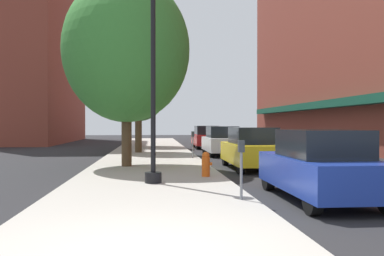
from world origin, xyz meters
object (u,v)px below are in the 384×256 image
object	(u,v)px
fire_hydrant	(206,164)
parking_meter_near	(241,162)
car_yellow	(252,149)
parking_meter_far	(193,141)
car_red	(206,137)
tree_mid	(138,78)
lamppost	(153,74)
tree_far	(139,88)
tree_near	(126,50)
car_white	(222,141)
car_blue	(320,166)

from	to	relation	value
fire_hydrant	parking_meter_near	distance (m)	4.18
parking_meter_near	car_yellow	xyz separation A→B (m)	(1.95, 7.22, -0.14)
parking_meter_far	car_red	bearing A→B (deg)	79.28
tree_mid	lamppost	bearing A→B (deg)	-86.20
tree_far	lamppost	bearing A→B (deg)	-86.98
fire_hydrant	car_yellow	world-z (taller)	car_yellow
car_yellow	tree_near	bearing A→B (deg)	173.23
parking_meter_far	fire_hydrant	bearing A→B (deg)	-92.11
car_white	car_red	bearing A→B (deg)	88.33
lamppost	car_yellow	size ratio (longest dim) A/B	1.37
car_white	car_red	size ratio (longest dim) A/B	1.00
car_blue	tree_mid	bearing A→B (deg)	108.69
parking_meter_far	car_white	bearing A→B (deg)	58.48
car_white	car_red	distance (m)	7.12
fire_hydrant	tree_far	bearing A→B (deg)	98.39
parking_meter_near	tree_mid	distance (m)	16.49
parking_meter_far	car_blue	world-z (taller)	car_blue
car_yellow	car_white	size ratio (longest dim) A/B	1.00
parking_meter_far	parking_meter_near	bearing A→B (deg)	-90.00
car_blue	car_white	distance (m)	14.25
car_red	car_white	bearing A→B (deg)	-88.37
parking_meter_near	car_red	world-z (taller)	car_red
parking_meter_near	car_red	size ratio (longest dim) A/B	0.30
parking_meter_far	tree_far	size ratio (longest dim) A/B	0.19
fire_hydrant	parking_meter_near	world-z (taller)	parking_meter_near
lamppost	car_blue	distance (m)	5.20
parking_meter_near	car_blue	xyz separation A→B (m)	(1.95, 0.38, -0.14)
fire_hydrant	tree_mid	bearing A→B (deg)	102.22
lamppost	car_yellow	xyz separation A→B (m)	(3.89, 4.37, -2.39)
lamppost	parking_meter_near	size ratio (longest dim) A/B	4.50
parking_meter_near	car_blue	bearing A→B (deg)	10.92
tree_mid	car_red	distance (m)	8.41
tree_mid	tree_far	distance (m)	6.70
parking_meter_far	car_red	xyz separation A→B (m)	(1.95, 10.30, -0.14)
parking_meter_near	car_blue	world-z (taller)	car_blue
parking_meter_far	car_blue	bearing A→B (deg)	-80.01
fire_hydrant	car_yellow	bearing A→B (deg)	54.15
tree_far	tree_mid	bearing A→B (deg)	-88.48
tree_far	car_white	xyz separation A→B (m)	(4.93, -7.93, -3.66)
car_blue	car_red	xyz separation A→B (m)	(0.00, 21.37, 0.00)
fire_hydrant	lamppost	bearing A→B (deg)	-142.14
car_white	parking_meter_near	bearing A→B (deg)	-99.27
car_yellow	car_red	size ratio (longest dim) A/B	1.00
parking_meter_far	tree_near	world-z (taller)	tree_near
fire_hydrant	car_blue	bearing A→B (deg)	-59.58
parking_meter_far	tree_mid	xyz separation A→B (m)	(-2.80, 4.42, 3.52)
parking_meter_near	tree_mid	bearing A→B (deg)	100.02
car_yellow	car_white	xyz separation A→B (m)	(0.00, 7.40, 0.00)
car_red	car_blue	bearing A→B (deg)	-88.37
car_yellow	car_blue	bearing A→B (deg)	-90.97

